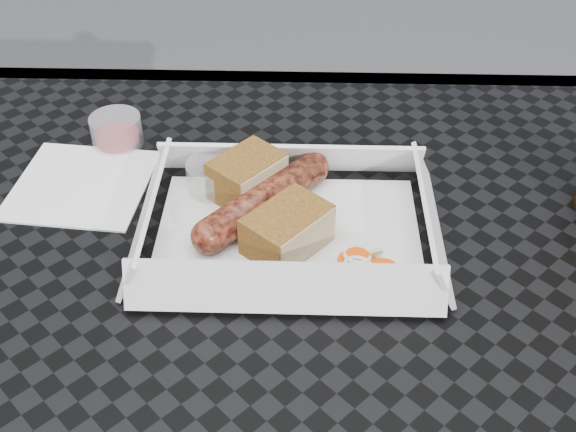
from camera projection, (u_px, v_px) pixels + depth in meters
The scene contains 9 objects.
patio_table at pixel (244, 401), 0.57m from camera, with size 0.80×0.80×0.74m.
food_tray at pixel (288, 234), 0.61m from camera, with size 0.22×0.15×0.00m, color white.
bratwurst at pixel (264, 200), 0.62m from camera, with size 0.11×0.13×0.03m.
bread_near at pixel (247, 176), 0.64m from camera, with size 0.06×0.04×0.04m, color brown.
bread_far at pixel (287, 229), 0.58m from camera, with size 0.07×0.05×0.03m, color brown.
veg_garnish at pixel (365, 264), 0.58m from camera, with size 0.03×0.03×0.00m.
napkin at pixel (82, 185), 0.66m from camera, with size 0.12×0.12×0.00m, color white.
condiment_cup_sauce at pixel (117, 131), 0.71m from camera, with size 0.05×0.05×0.03m, color maroon.
condiment_cup_empty at pixel (214, 177), 0.65m from camera, with size 0.05×0.05×0.03m, color silver.
Camera 1 is at (0.05, -0.34, 1.15)m, focal length 45.00 mm.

